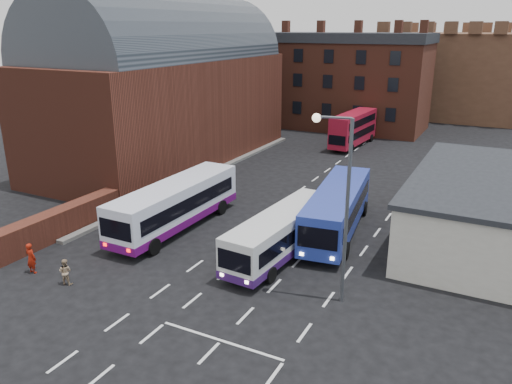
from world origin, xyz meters
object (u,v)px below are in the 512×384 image
at_px(street_lamp, 341,194).
at_px(bus_white_outbound, 176,202).
at_px(bus_blue, 337,207).
at_px(pedestrian_red, 31,258).
at_px(pedestrian_beige, 65,272).
at_px(bus_red_double, 353,129).
at_px(bus_white_inbound, 281,231).

bearing_deg(street_lamp, bus_white_outbound, 162.00).
height_order(bus_white_outbound, bus_blue, bus_white_outbound).
bearing_deg(pedestrian_red, bus_blue, -135.67).
xyz_separation_m(bus_white_outbound, pedestrian_red, (-3.27, -8.97, -0.97)).
bearing_deg(pedestrian_red, pedestrian_beige, 178.03).
xyz_separation_m(bus_white_outbound, bus_red_double, (3.38, 29.11, 0.15)).
height_order(street_lamp, pedestrian_beige, street_lamp).
relative_size(bus_blue, pedestrian_red, 6.52).
bearing_deg(bus_blue, pedestrian_red, 37.32).
relative_size(bus_white_inbound, street_lamp, 1.08).
bearing_deg(bus_blue, street_lamp, 100.82).
relative_size(bus_white_outbound, pedestrian_red, 6.52).
xyz_separation_m(bus_red_double, street_lamp, (9.18, -33.19, 3.59)).
distance_m(bus_blue, street_lamp, 9.37).
bearing_deg(bus_blue, bus_red_double, -82.94).
bearing_deg(bus_white_outbound, bus_red_double, 83.76).
xyz_separation_m(bus_blue, pedestrian_red, (-13.13, -13.04, -0.93)).
xyz_separation_m(bus_red_double, pedestrian_beige, (-3.99, -38.16, -1.28)).
distance_m(bus_white_outbound, bus_white_inbound, 8.10).
height_order(bus_white_inbound, street_lamp, street_lamp).
relative_size(bus_white_outbound, street_lamp, 1.24).
distance_m(bus_white_inbound, pedestrian_beige, 12.05).
distance_m(bus_red_double, pedestrian_beige, 38.38).
height_order(bus_white_outbound, pedestrian_red, bus_white_outbound).
bearing_deg(bus_white_outbound, bus_blue, 22.76).
xyz_separation_m(bus_red_double, pedestrian_red, (-6.65, -38.08, -1.12)).
distance_m(bus_red_double, pedestrian_red, 38.68).
bearing_deg(bus_white_inbound, bus_blue, -106.47).
xyz_separation_m(bus_white_inbound, bus_blue, (1.81, 4.79, 0.22)).
bearing_deg(pedestrian_red, street_lamp, -163.27).
height_order(bus_red_double, pedestrian_red, bus_red_double).
bearing_deg(street_lamp, bus_white_inbound, 143.25).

